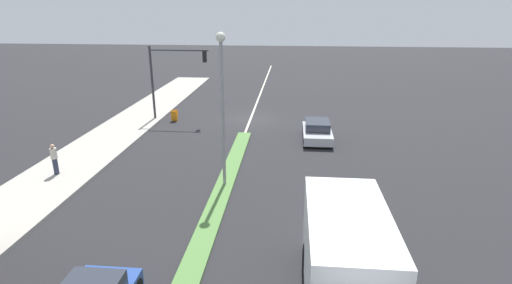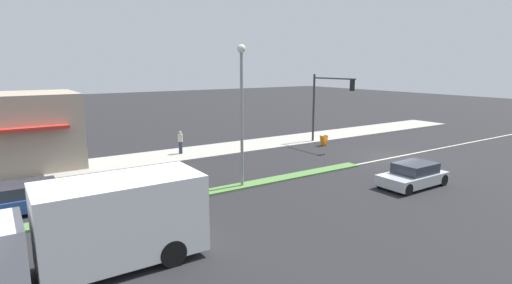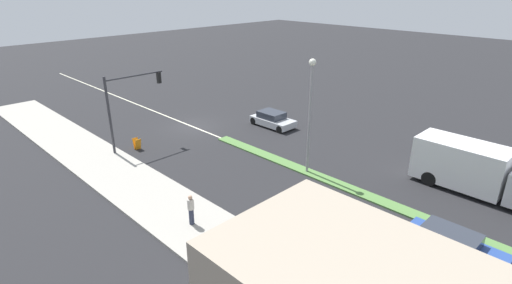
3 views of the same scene
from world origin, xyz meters
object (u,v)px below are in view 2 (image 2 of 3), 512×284
at_px(warning_aframe_sign, 324,140).
at_px(delivery_truck, 93,227).
at_px(traffic_signal_main, 326,97).
at_px(street_lamp, 242,98).
at_px(sedan_silver, 413,175).
at_px(coupe_blue, 23,198).
at_px(pedestrian, 180,142).

distance_m(warning_aframe_sign, delivery_truck, 22.77).
height_order(traffic_signal_main, street_lamp, street_lamp).
distance_m(sedan_silver, coupe_blue, 19.17).
height_order(street_lamp, warning_aframe_sign, street_lamp).
bearing_deg(coupe_blue, pedestrian, -56.55).
relative_size(pedestrian, delivery_truck, 0.22).
bearing_deg(pedestrian, coupe_blue, 123.45).
bearing_deg(traffic_signal_main, pedestrian, 75.56).
relative_size(warning_aframe_sign, sedan_silver, 0.22).
height_order(street_lamp, coupe_blue, street_lamp).
distance_m(street_lamp, warning_aframe_sign, 13.56).
distance_m(traffic_signal_main, street_lamp, 13.25).
xyz_separation_m(traffic_signal_main, street_lamp, (-6.12, 11.72, 0.88)).
bearing_deg(delivery_truck, pedestrian, -32.29).
xyz_separation_m(traffic_signal_main, warning_aframe_sign, (-0.24, 0.30, -3.47)).
bearing_deg(sedan_silver, traffic_signal_main, -19.76).
distance_m(warning_aframe_sign, coupe_blue, 21.78).
bearing_deg(traffic_signal_main, warning_aframe_sign, 127.74).
xyz_separation_m(warning_aframe_sign, sedan_silver, (-10.89, 3.69, 0.18)).
bearing_deg(delivery_truck, coupe_blue, 11.73).
bearing_deg(street_lamp, delivery_truck, 120.32).
bearing_deg(warning_aframe_sign, sedan_silver, 161.27).
bearing_deg(pedestrian, street_lamp, 177.88).
height_order(traffic_signal_main, sedan_silver, traffic_signal_main).
bearing_deg(street_lamp, coupe_blue, 77.65).
bearing_deg(coupe_blue, traffic_signal_main, -79.78).
relative_size(sedan_silver, coupe_blue, 0.89).
xyz_separation_m(pedestrian, warning_aframe_sign, (-3.17, -11.08, -0.57)).
distance_m(pedestrian, sedan_silver, 15.89).
distance_m(pedestrian, warning_aframe_sign, 11.54).
relative_size(street_lamp, warning_aframe_sign, 8.80).
bearing_deg(traffic_signal_main, delivery_truck, 118.76).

